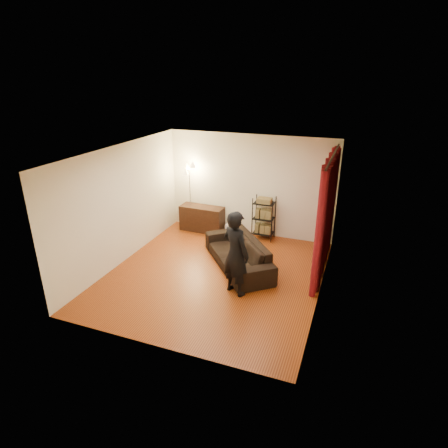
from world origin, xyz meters
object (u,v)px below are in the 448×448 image
at_px(sofa, 238,253).
at_px(person, 236,253).
at_px(media_cabinet, 202,219).
at_px(wire_shelf, 264,218).
at_px(storage_boxes, 232,229).
at_px(floor_lamp, 190,197).

xyz_separation_m(sofa, person, (0.30, -1.06, 0.54)).
relative_size(sofa, media_cabinet, 1.88).
distance_m(person, media_cabinet, 3.34).
distance_m(sofa, wire_shelf, 1.73).
bearing_deg(media_cabinet, person, -52.53).
bearing_deg(sofa, storage_boxes, 164.11).
relative_size(person, wire_shelf, 1.51).
distance_m(media_cabinet, wire_shelf, 1.76).
xyz_separation_m(storage_boxes, wire_shelf, (0.87, 0.01, 0.43)).
relative_size(sofa, storage_boxes, 6.65).
distance_m(storage_boxes, wire_shelf, 0.97).
relative_size(wire_shelf, floor_lamp, 0.62).
bearing_deg(wire_shelf, media_cabinet, -173.24).
distance_m(media_cabinet, floor_lamp, 0.68).
xyz_separation_m(person, floor_lamp, (-2.27, 2.72, 0.06)).
xyz_separation_m(media_cabinet, floor_lamp, (-0.36, 0.03, 0.58)).
bearing_deg(person, floor_lamp, -24.31).
bearing_deg(person, storage_boxes, -43.50).
height_order(person, media_cabinet, person).
bearing_deg(sofa, person, -23.74).
relative_size(storage_boxes, wire_shelf, 0.30).
bearing_deg(storage_boxes, wire_shelf, 0.70).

